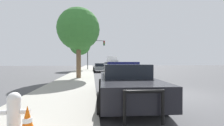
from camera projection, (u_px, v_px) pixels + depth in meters
ground_plane at (175, 95)px, 6.90m from camera, size 110.00×110.00×0.00m
sidewalk_left at (60, 97)px, 6.23m from camera, size 3.00×110.00×0.13m
police_car at (124, 81)px, 5.92m from camera, size 2.27×5.43×1.53m
fire_hydrant at (14, 110)px, 3.07m from camera, size 0.61×0.27×0.77m
traffic_light at (94, 49)px, 28.02m from camera, size 3.31×0.35×5.55m
car_background_distant at (107, 64)px, 46.23m from camera, size 2.03×4.38×1.38m
car_background_oncoming at (118, 65)px, 36.79m from camera, size 1.93×4.49×1.32m
car_background_midblock at (100, 67)px, 22.95m from camera, size 2.08×4.66×1.32m
box_truck at (112, 61)px, 42.73m from camera, size 2.56×7.89×3.09m
tree_sidewalk_near at (79, 29)px, 13.12m from camera, size 3.70×3.70×6.14m
tree_sidewalk_mid at (80, 45)px, 26.22m from camera, size 3.71×3.71×6.31m
traffic_cone at (27, 122)px, 2.74m from camera, size 0.29×0.29×0.60m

